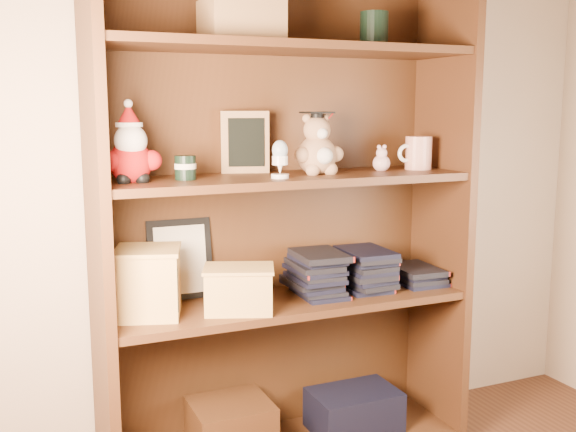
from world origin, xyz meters
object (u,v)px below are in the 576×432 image
object	(u,v)px
teacher_mug	(418,153)
bookcase	(281,226)
treats_box	(149,282)
grad_teddy_bear	(318,150)

from	to	relation	value
teacher_mug	bookcase	bearing A→B (deg)	174.03
bookcase	treats_box	size ratio (longest dim) A/B	6.84
bookcase	treats_box	distance (m)	0.47
bookcase	grad_teddy_bear	size ratio (longest dim) A/B	7.90
teacher_mug	treats_box	size ratio (longest dim) A/B	0.54
bookcase	teacher_mug	size ratio (longest dim) A/B	12.65
grad_teddy_bear	bookcase	bearing A→B (deg)	151.00
teacher_mug	treats_box	world-z (taller)	teacher_mug
grad_teddy_bear	treats_box	world-z (taller)	grad_teddy_bear
bookcase	teacher_mug	distance (m)	0.54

